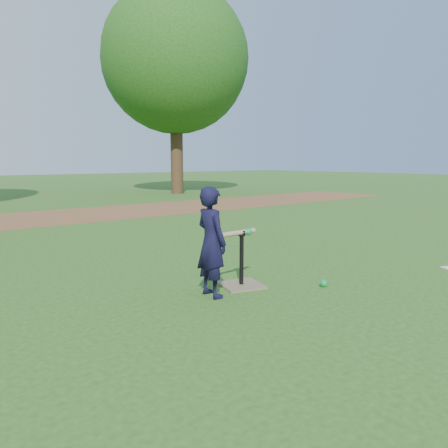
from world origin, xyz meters
TOP-DOWN VIEW (x-y plane):
  - ground at (0.00, 0.00)m, footprint 80.00×80.00m
  - dirt_strip at (0.00, 7.50)m, footprint 24.00×3.00m
  - child at (-0.80, 0.22)m, footprint 0.29×0.42m
  - wiffle_ball_ground at (0.33, -0.31)m, footprint 0.08×0.08m
  - batting_tee at (-0.34, 0.29)m, footprint 0.54×0.54m
  - swing_action at (-0.45, 0.26)m, footprint 0.63×0.12m
  - tree_right at (6.50, 12.00)m, footprint 5.80×5.80m

SIDE VIEW (x-z plane):
  - ground at x=0.00m, z-range 0.00..0.00m
  - dirt_strip at x=0.00m, z-range 0.00..0.01m
  - wiffle_ball_ground at x=0.33m, z-range 0.00..0.08m
  - batting_tee at x=-0.34m, z-range -0.20..0.42m
  - child at x=-0.80m, z-range 0.00..1.11m
  - swing_action at x=-0.45m, z-range 0.56..0.64m
  - tree_right at x=6.50m, z-range 1.19..9.39m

